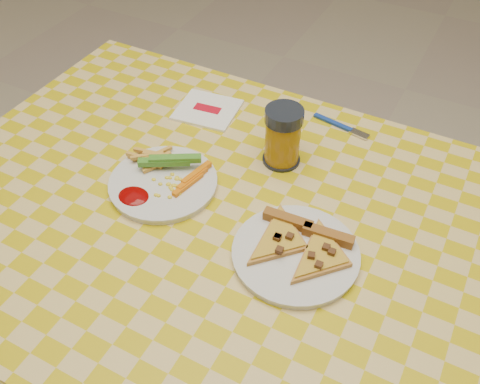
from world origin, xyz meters
The scene contains 8 objects.
table centered at (0.00, 0.00, 0.68)m, with size 1.28×0.88×0.76m.
plate_left centered at (-0.18, 0.02, 0.76)m, with size 0.21×0.21×0.01m, color silver.
plate_right centered at (0.13, -0.03, 0.76)m, with size 0.22×0.22×0.01m, color silver.
fries_veggies centered at (-0.19, 0.03, 0.78)m, with size 0.19×0.17×0.04m.
pizza_slices centered at (0.13, -0.01, 0.78)m, with size 0.20×0.19×0.02m.
drink_glass centered at (0.00, 0.20, 0.82)m, with size 0.08×0.08×0.13m.
napkin centered at (-0.23, 0.28, 0.76)m, with size 0.15×0.14×0.01m.
fork centered at (0.07, 0.36, 0.76)m, with size 0.14×0.04×0.01m.
Camera 1 is at (0.32, -0.60, 1.50)m, focal length 40.00 mm.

